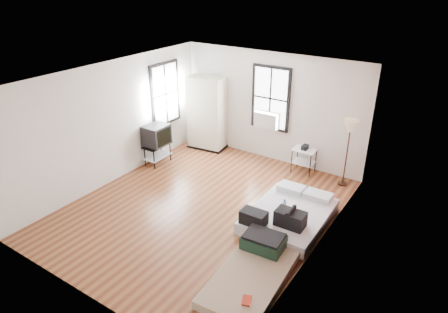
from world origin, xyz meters
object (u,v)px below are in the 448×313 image
Objects in this scene: mattress_bare at (254,268)px; floor_lamp at (350,130)px; side_table at (304,154)px; tv_stand at (157,136)px; mattress_main at (289,215)px; wardrobe at (207,114)px.

mattress_bare is 1.25× the size of floor_lamp.
tv_stand reaches higher than side_table.
tv_stand is (-3.96, 0.57, 0.59)m from mattress_main.
mattress_main is at bearing -37.76° from wardrobe.
floor_lamp reaches higher than tv_stand.
tv_stand reaches higher than mattress_main.
mattress_main is at bearing -73.93° from side_table.
mattress_bare is 2.76× the size of side_table.
mattress_main is 0.98× the size of mattress_bare.
tv_stand is at bearing 147.31° from mattress_bare.
mattress_bare is at bearing -93.53° from floor_lamp.
tv_stand is (-3.33, -1.62, 0.26)m from side_table.
tv_stand is (-4.36, -1.55, -0.61)m from floor_lamp.
mattress_bare is 5.37m from wardrobe.
wardrobe is 2.92m from side_table.
wardrobe is (-3.67, 3.81, 0.88)m from mattress_bare.
mattress_bare is (0.17, -1.69, -0.04)m from mattress_main.
mattress_main is 1.85× the size of tv_stand.
mattress_main is 4.04m from tv_stand.
tv_stand is at bearing -154.02° from side_table.
wardrobe reaches higher than side_table.
floor_lamp reaches higher than side_table.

